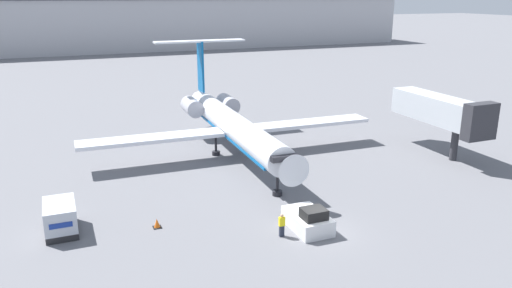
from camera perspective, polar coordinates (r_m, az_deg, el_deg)
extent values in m
plane|color=slate|center=(34.75, 7.23, -9.99)|extent=(600.00, 600.00, 0.00)
cube|color=#B2B2B7|center=(147.90, -16.60, 12.81)|extent=(180.00, 16.00, 13.82)
cylinder|color=silver|center=(48.37, -2.23, 1.87)|extent=(3.06, 22.23, 2.52)
cone|color=silver|center=(37.61, 3.71, -2.59)|extent=(2.57, 2.07, 2.52)
cube|color=black|center=(38.16, 3.22, -1.59)|extent=(2.16, 0.75, 0.44)
cone|color=silver|center=(60.00, -6.08, 4.74)|extent=(2.33, 2.82, 2.27)
cube|color=#0C5999|center=(48.59, -2.22, 0.94)|extent=(2.75, 20.00, 0.20)
cube|color=silver|center=(52.52, 5.75, 2.37)|extent=(13.67, 2.90, 0.36)
cube|color=silver|center=(47.73, -11.86, 0.60)|extent=(13.67, 2.90, 0.36)
cylinder|color=#ADADB7|center=(57.53, -3.24, 4.60)|extent=(1.95, 3.55, 1.87)
cylinder|color=#ADADB7|center=(56.44, -7.31, 4.25)|extent=(1.95, 3.55, 1.87)
cube|color=#0C5999|center=(59.79, -6.34, 8.78)|extent=(0.29, 2.21, 5.90)
cube|color=silver|center=(59.46, -6.44, 11.60)|extent=(10.65, 2.06, 0.20)
cylinder|color=black|center=(40.09, 2.46, -4.65)|extent=(0.24, 0.24, 1.86)
cylinder|color=black|center=(40.36, 2.45, -5.61)|extent=(0.80, 0.80, 0.40)
cylinder|color=black|center=(50.07, -4.61, -0.26)|extent=(0.24, 0.24, 1.86)
cylinder|color=black|center=(50.29, -4.59, -1.05)|extent=(0.80, 0.80, 0.40)
cylinder|color=black|center=(51.04, -1.08, 0.13)|extent=(0.24, 0.24, 1.86)
cylinder|color=black|center=(51.25, -1.08, -0.65)|extent=(0.80, 0.80, 0.40)
cube|color=silver|center=(34.95, 5.91, -8.75)|extent=(2.28, 3.78, 1.13)
cube|color=black|center=(33.90, 6.62, -7.91)|extent=(1.59, 1.36, 0.70)
cube|color=black|center=(36.47, 4.55, -7.87)|extent=(2.05, 0.30, 0.68)
cube|color=#232326|center=(36.96, -21.32, -8.99)|extent=(2.05, 3.52, 0.45)
cube|color=#B7BCC6|center=(36.54, -21.49, -7.53)|extent=(2.05, 3.52, 1.62)
cube|color=navy|center=(34.91, -21.41, -8.67)|extent=(1.44, 0.04, 0.36)
cube|color=#232838|center=(33.86, 2.95, -9.89)|extent=(0.32, 0.20, 0.78)
cube|color=yellow|center=(33.55, 2.97, -8.82)|extent=(0.40, 0.24, 0.62)
sphere|color=tan|center=(33.37, 2.98, -8.17)|extent=(0.23, 0.23, 0.23)
cube|color=black|center=(35.82, -11.22, -9.30)|extent=(0.59, 0.59, 0.04)
cone|color=orange|center=(35.68, -11.25, -8.84)|extent=(0.42, 0.42, 0.61)
cylinder|color=#2D2D33|center=(51.94, 21.73, -0.03)|extent=(0.70, 0.70, 3.20)
cube|color=#B2B7BC|center=(53.45, 19.77, 3.86)|extent=(2.60, 10.47, 2.60)
cube|color=#2D2D33|center=(49.41, 24.22, 2.35)|extent=(3.20, 1.20, 3.38)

